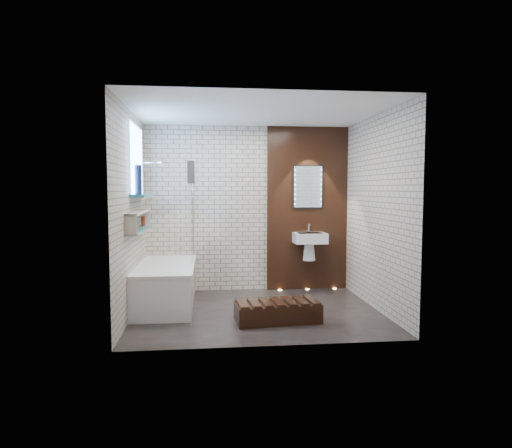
{
  "coord_description": "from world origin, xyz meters",
  "views": [
    {
      "loc": [
        -0.64,
        -5.73,
        1.61
      ],
      "look_at": [
        0.0,
        0.15,
        1.15
      ],
      "focal_mm": 31.24,
      "sensor_mm": 36.0,
      "label": 1
    }
  ],
  "objects": [
    {
      "name": "washbasin",
      "position": [
        0.95,
        1.07,
        0.79
      ],
      "size": [
        0.5,
        0.36,
        0.58
      ],
      "color": "white",
      "rests_on": "walnut_panel"
    },
    {
      "name": "towel",
      "position": [
        -0.87,
        0.6,
        1.85
      ],
      "size": [
        0.09,
        0.24,
        0.31
      ],
      "primitive_type": "cube",
      "color": "black",
      "rests_on": "bath_screen"
    },
    {
      "name": "room_shell",
      "position": [
        0.0,
        0.0,
        1.3
      ],
      "size": [
        3.24,
        3.2,
        2.6
      ],
      "color": "#B6AB91",
      "rests_on": "ground"
    },
    {
      "name": "walnut_panel",
      "position": [
        0.95,
        1.27,
        1.3
      ],
      "size": [
        1.3,
        0.06,
        2.6
      ],
      "primitive_type": "cube",
      "color": "black",
      "rests_on": "ground"
    },
    {
      "name": "niche_bottles",
      "position": [
        -1.53,
        0.13,
        1.17
      ],
      "size": [
        0.06,
        0.8,
        0.14
      ],
      "color": "maroon",
      "rests_on": "display_niche"
    },
    {
      "name": "floor_uplights",
      "position": [
        0.95,
        1.2,
        0.01
      ],
      "size": [
        0.96,
        0.06,
        0.01
      ],
      "color": "#FFD899",
      "rests_on": "ground"
    },
    {
      "name": "walnut_step",
      "position": [
        0.2,
        -0.45,
        0.11
      ],
      "size": [
        1.05,
        0.54,
        0.23
      ],
      "primitive_type": "cube",
      "rotation": [
        0.0,
        0.0,
        0.09
      ],
      "color": "black",
      "rests_on": "ground"
    },
    {
      "name": "display_niche",
      "position": [
        -1.53,
        0.15,
        1.2
      ],
      "size": [
        0.14,
        1.3,
        0.26
      ],
      "color": "teal",
      "rests_on": "room_shell"
    },
    {
      "name": "shower_head",
      "position": [
        -1.3,
        0.95,
        2.0
      ],
      "size": [
        0.18,
        0.18,
        0.02
      ],
      "primitive_type": "cylinder",
      "color": "silver",
      "rests_on": "room_shell"
    },
    {
      "name": "sill_vases",
      "position": [
        -1.5,
        -0.02,
        1.73
      ],
      "size": [
        0.09,
        0.09,
        0.37
      ],
      "color": "#161E3D",
      "rests_on": "clerestory_window"
    },
    {
      "name": "ground",
      "position": [
        0.0,
        0.0,
        0.0
      ],
      "size": [
        3.2,
        3.2,
        0.0
      ],
      "primitive_type": "plane",
      "color": "black",
      "rests_on": "ground"
    },
    {
      "name": "clerestory_window",
      "position": [
        -1.57,
        0.35,
        1.9
      ],
      "size": [
        0.18,
        1.0,
        0.94
      ],
      "color": "#7FADE0",
      "rests_on": "room_shell"
    },
    {
      "name": "bath_screen",
      "position": [
        -0.87,
        0.89,
        1.28
      ],
      "size": [
        0.01,
        0.78,
        1.4
      ],
      "primitive_type": "cube",
      "color": "white",
      "rests_on": "bathtub"
    },
    {
      "name": "bathtub",
      "position": [
        -1.22,
        0.45,
        0.29
      ],
      "size": [
        0.79,
        1.74,
        0.7
      ],
      "color": "white",
      "rests_on": "ground"
    },
    {
      "name": "led_mirror",
      "position": [
        0.95,
        1.23,
        1.65
      ],
      "size": [
        0.5,
        0.02,
        0.7
      ],
      "color": "black",
      "rests_on": "walnut_panel"
    }
  ]
}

